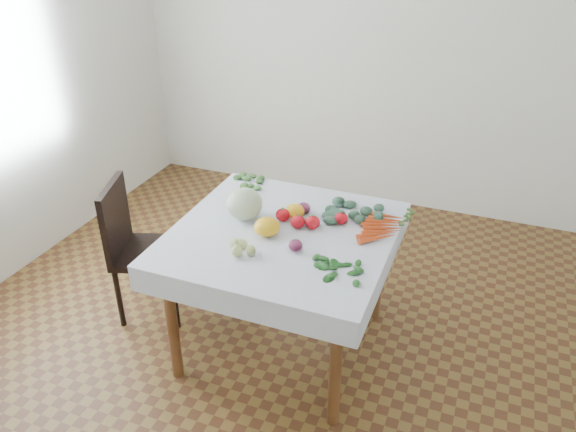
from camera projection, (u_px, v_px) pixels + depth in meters
name	position (u px, v px, depth m)	size (l,w,h in m)	color
ground	(283.00, 342.00, 3.28)	(4.00, 4.00, 0.00)	brown
back_wall	(380.00, 39.00, 4.25)	(4.00, 0.04, 2.70)	white
table	(283.00, 248.00, 2.97)	(1.00, 1.00, 0.75)	brown
tablecloth	(283.00, 232.00, 2.92)	(1.12, 1.12, 0.01)	white
chair	(135.00, 241.00, 3.33)	(0.50, 0.50, 0.86)	black
cabbage	(245.00, 204.00, 3.00)	(0.19, 0.19, 0.17)	#B3C2A2
tomato_a	(313.00, 222.00, 2.93)	(0.08, 0.08, 0.07)	red
tomato_b	(341.00, 218.00, 2.98)	(0.07, 0.07, 0.06)	red
tomato_c	(298.00, 222.00, 2.94)	(0.08, 0.08, 0.07)	red
tomato_d	(283.00, 215.00, 3.00)	(0.08, 0.08, 0.07)	red
heirloom_back	(295.00, 211.00, 3.03)	(0.11, 0.11, 0.07)	#FFAF1A
heirloom_front	(267.00, 227.00, 2.87)	(0.13, 0.13, 0.09)	#FFAF1A
onion_a	(304.00, 208.00, 3.07)	(0.07, 0.07, 0.06)	#511735
onion_b	(295.00, 245.00, 2.74)	(0.07, 0.07, 0.06)	#511735
tomatillo_cluster	(239.00, 248.00, 2.73)	(0.13, 0.12, 0.05)	#BFD379
carrot_bunch	(383.00, 227.00, 2.93)	(0.22, 0.35, 0.03)	#E34C19
kale_bunch	(353.00, 213.00, 3.05)	(0.31, 0.25, 0.04)	#365845
basil_bunch	(337.00, 267.00, 2.62)	(0.26, 0.22, 0.01)	#1B561D
dill_bunch	(248.00, 181.00, 3.43)	(0.23, 0.17, 0.02)	#497736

